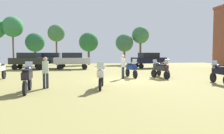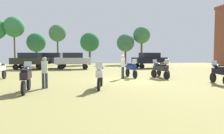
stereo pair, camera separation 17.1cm
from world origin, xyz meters
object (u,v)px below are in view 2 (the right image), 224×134
at_px(motorcycle_2, 160,69).
at_px(tree_1, 57,33).
at_px(motorcycle_5, 163,68).
at_px(motorcycle_3, 26,77).
at_px(motorcycle_8, 219,73).
at_px(motorcycle_1, 0,70).
at_px(car_3, 30,60).
at_px(tree_7, 36,43).
at_px(car_1, 51,59).
at_px(tree_4, 142,35).
at_px(car_2, 149,59).
at_px(motorcycle_10, 100,75).
at_px(car_4, 73,59).
at_px(tree_2, 90,42).
at_px(person_1, 45,70).
at_px(tree_5, 14,27).
at_px(motorcycle_4, 131,68).
at_px(person_2, 123,65).
at_px(tree_6, 125,43).

bearing_deg(motorcycle_2, tree_1, 97.62).
bearing_deg(motorcycle_5, tree_1, -65.87).
relative_size(motorcycle_3, motorcycle_8, 1.02).
relative_size(motorcycle_1, car_3, 0.47).
xyz_separation_m(motorcycle_3, tree_7, (-4.44, 26.69, 2.97)).
height_order(motorcycle_3, motorcycle_5, motorcycle_3).
xyz_separation_m(car_1, tree_4, (14.33, 7.87, 3.86)).
relative_size(motorcycle_8, car_1, 0.48).
xyz_separation_m(motorcycle_8, car_2, (0.37, 14.83, 0.46)).
height_order(motorcycle_2, motorcycle_10, motorcycle_10).
height_order(motorcycle_3, car_4, car_4).
bearing_deg(car_2, tree_2, 25.01).
bearing_deg(person_1, car_2, -129.77).
height_order(car_1, car_2, same).
relative_size(motorcycle_10, tree_2, 0.42).
xyz_separation_m(motorcycle_8, tree_7, (-15.68, 25.42, 2.99)).
xyz_separation_m(motorcycle_1, car_3, (-0.15, 10.49, 0.44)).
distance_m(car_2, tree_5, 21.61).
height_order(motorcycle_3, car_3, car_3).
relative_size(motorcycle_4, tree_7, 0.39).
xyz_separation_m(motorcycle_10, person_2, (2.14, 4.32, 0.33)).
bearing_deg(car_4, motorcycle_5, -143.71).
relative_size(motorcycle_3, tree_2, 0.39).
relative_size(car_1, tree_5, 0.58).
bearing_deg(tree_5, person_1, -71.21).
height_order(motorcycle_5, tree_2, tree_2).
bearing_deg(motorcycle_8, person_2, 148.88).
height_order(tree_1, tree_5, tree_5).
distance_m(motorcycle_8, tree_2, 26.08).
bearing_deg(motorcycle_8, car_4, 126.74).
xyz_separation_m(motorcycle_3, car_4, (1.82, 15.78, 0.43)).
bearing_deg(tree_6, tree_7, 176.93).
relative_size(motorcycle_1, motorcycle_3, 1.00).
bearing_deg(motorcycle_5, tree_2, -79.48).
bearing_deg(car_3, person_1, -153.44).
height_order(motorcycle_4, car_3, car_3).
xyz_separation_m(motorcycle_5, tree_7, (-13.80, 20.91, 2.98)).
bearing_deg(car_4, person_1, 174.92).
bearing_deg(motorcycle_1, car_3, -89.02).
distance_m(motorcycle_5, person_1, 9.82).
xyz_separation_m(motorcycle_3, car_2, (11.61, 16.10, 0.43)).
height_order(car_2, person_1, car_2).
xyz_separation_m(tree_2, tree_4, (8.97, -0.49, 1.23)).
bearing_deg(car_4, motorcycle_2, -148.85).
xyz_separation_m(car_1, person_1, (1.69, -16.74, -0.17)).
distance_m(tree_4, tree_7, 17.87).
bearing_deg(tree_6, tree_5, -177.42).
bearing_deg(person_2, motorcycle_10, 7.89).
relative_size(motorcycle_5, tree_4, 0.34).
xyz_separation_m(motorcycle_2, car_4, (-6.86, 11.03, 0.46)).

